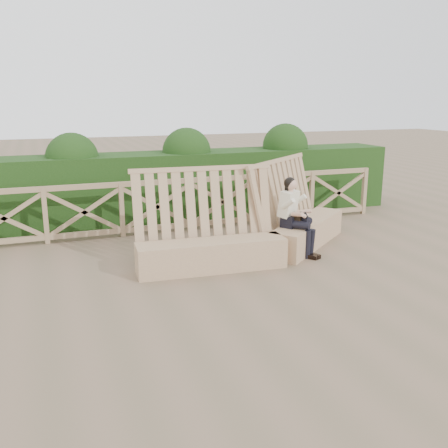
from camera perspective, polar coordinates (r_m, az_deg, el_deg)
name	(u,v)px	position (r m, az deg, el deg)	size (l,w,h in m)	color
ground	(215,294)	(7.13, -1.02, -7.97)	(60.00, 60.00, 0.00)	brown
bench	(260,233)	(8.71, 4.19, -1.03)	(4.43, 2.15, 1.62)	#9D765A
woman	(294,213)	(8.78, 8.04, 1.29)	(0.62, 0.80, 1.36)	black
guardrail	(157,207)	(10.20, -7.67, 1.99)	(10.10, 0.09, 1.10)	#8A7050
hedge	(144,187)	(11.31, -9.10, 4.16)	(12.00, 1.20, 1.50)	black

